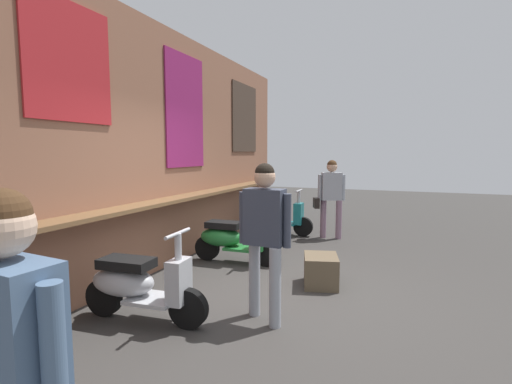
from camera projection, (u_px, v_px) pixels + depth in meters
name	position (u px, v px, depth m)	size (l,w,h in m)	color
ground_plane	(273.00, 296.00, 4.60)	(28.07, 28.07, 0.00)	#383533
market_stall_facade	(134.00, 148.00, 5.15)	(10.02, 0.61, 3.58)	#8C5B44
scooter_silver	(137.00, 284.00, 3.89)	(0.50, 1.40, 0.97)	#B2B5BA
scooter_green	(231.00, 238.00, 5.96)	(0.46, 1.40, 0.97)	#237533
scooter_teal	(277.00, 216.00, 8.04)	(0.46, 1.40, 0.97)	#197075
shopper_with_handbag	(331.00, 192.00, 7.61)	(0.44, 0.63, 1.59)	gray
shopper_browsing	(265.00, 226.00, 3.83)	(0.31, 0.56, 1.63)	#999EA8
shopper_passing	(12.00, 362.00, 1.35)	(0.24, 0.56, 1.62)	brown
merchandise_crate	(321.00, 271.00, 4.95)	(0.53, 0.43, 0.40)	brown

